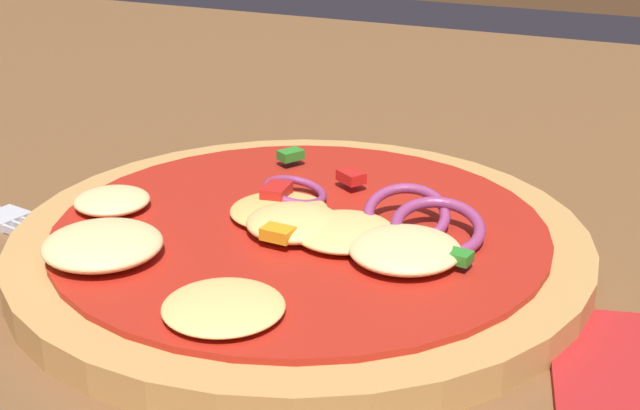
# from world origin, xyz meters

# --- Properties ---
(dining_table) EXTENTS (1.19, 1.02, 0.04)m
(dining_table) POSITION_xyz_m (0.00, 0.00, 0.02)
(dining_table) COLOR brown
(dining_table) RESTS_ON ground
(pizza) EXTENTS (0.26, 0.26, 0.03)m
(pizza) POSITION_xyz_m (0.00, -0.00, 0.05)
(pizza) COLOR tan
(pizza) RESTS_ON dining_table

